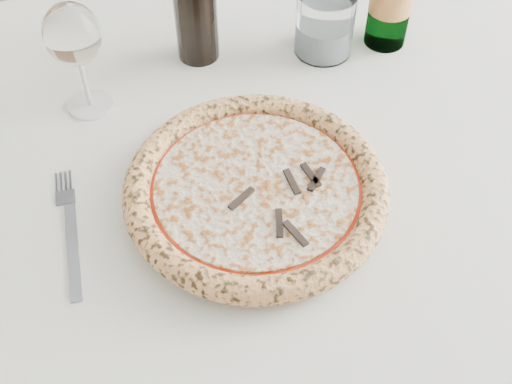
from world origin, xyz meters
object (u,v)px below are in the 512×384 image
wine_glass (73,37)px  tumbler (325,27)px  pizza (256,189)px  plate (256,198)px  dining_table (236,187)px

wine_glass → tumbler: 0.37m
pizza → plate: bearing=60.0°
dining_table → wine_glass: bearing=141.9°
tumbler → dining_table: bearing=-138.9°
wine_glass → tumbler: size_ratio=1.68×
dining_table → wine_glass: (-0.17, 0.14, 0.20)m
wine_glass → pizza: bearing=-53.6°
plate → tumbler: (0.19, 0.26, 0.03)m
plate → tumbler: 0.32m
pizza → dining_table: bearing=90.0°
pizza → tumbler: (0.19, 0.26, 0.02)m
dining_table → tumbler: size_ratio=15.43×
pizza → tumbler: 0.32m
wine_glass → plate: bearing=-53.6°
tumbler → pizza: bearing=-125.3°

